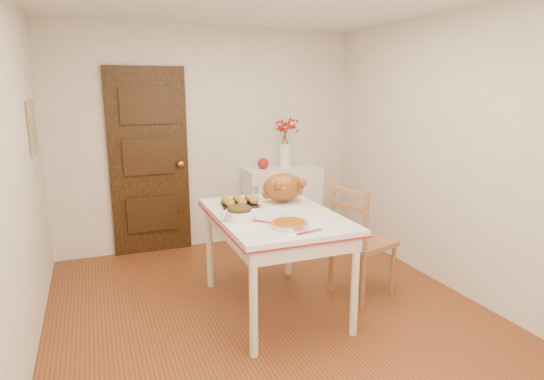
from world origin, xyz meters
name	(u,v)px	position (x,y,z in m)	size (l,w,h in m)	color
floor	(274,318)	(0.00, 0.00, 0.00)	(3.50, 4.00, 0.00)	#5E2912
wall_back	(210,139)	(0.00, 2.00, 1.25)	(3.50, 0.00, 2.50)	silver
wall_front	(479,255)	(0.00, -2.00, 1.25)	(3.50, 0.00, 2.50)	silver
wall_left	(12,184)	(-1.75, 0.00, 1.25)	(0.00, 4.00, 2.50)	silver
wall_right	(456,155)	(1.75, 0.00, 1.25)	(0.00, 4.00, 2.50)	silver
door_back	(149,162)	(-0.70, 1.97, 1.03)	(0.85, 0.06, 2.06)	black
photo_board	(32,128)	(-1.73, 1.20, 1.50)	(0.03, 0.35, 0.45)	tan
sideboard	(282,204)	(0.82, 1.78, 0.45)	(0.90, 0.40, 0.90)	white
kitchen_table	(274,261)	(0.07, 0.17, 0.42)	(0.96, 1.40, 0.84)	silver
chair_oak	(363,239)	(0.91, 0.14, 0.51)	(0.45, 0.45, 1.03)	#945A3C
berry_vase	(285,143)	(0.85, 1.78, 1.20)	(0.31, 0.31, 0.59)	white
apple	(263,163)	(0.57, 1.78, 0.97)	(0.13, 0.13, 0.13)	#A11816
turkey_platter	(283,189)	(0.25, 0.40, 0.97)	(0.43, 0.34, 0.27)	#9F5220
pumpkin_pie	(289,223)	(0.03, -0.23, 0.87)	(0.28, 0.28, 0.06)	#853E0B
stuffing_dish	(239,213)	(-0.25, 0.09, 0.89)	(0.29, 0.22, 0.11)	#4C3318
rolls_tray	(240,201)	(-0.12, 0.49, 0.88)	(0.30, 0.24, 0.08)	#9E6B35
pie_server	(309,232)	(0.11, -0.40, 0.84)	(0.22, 0.06, 0.01)	silver
carving_knife	(267,222)	(-0.08, -0.08, 0.84)	(0.24, 0.06, 0.01)	silver
drinking_glass	(255,193)	(0.08, 0.67, 0.89)	(0.06, 0.06, 0.11)	white
shaker_pair	(289,190)	(0.44, 0.72, 0.88)	(0.09, 0.04, 0.09)	white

